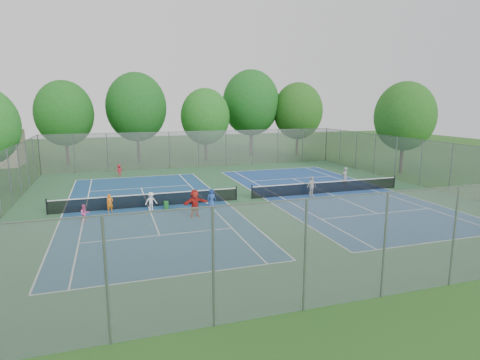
% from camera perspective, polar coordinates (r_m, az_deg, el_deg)
% --- Properties ---
extents(ground, '(120.00, 120.00, 0.00)m').
position_cam_1_polar(ground, '(29.91, 0.59, -2.79)').
color(ground, '#225019').
rests_on(ground, ground).
extents(court_pad, '(32.00, 32.00, 0.01)m').
position_cam_1_polar(court_pad, '(29.90, 0.59, -2.78)').
color(court_pad, '#2A5A36').
rests_on(court_pad, ground).
extents(court_left, '(10.97, 23.77, 0.01)m').
position_cam_1_polar(court_left, '(28.52, -12.89, -3.73)').
color(court_left, navy).
rests_on(court_left, court_pad).
extents(court_right, '(10.97, 23.77, 0.01)m').
position_cam_1_polar(court_right, '(32.75, 12.29, -1.80)').
color(court_right, navy).
rests_on(court_right, court_pad).
extents(net_left, '(12.87, 0.10, 0.91)m').
position_cam_1_polar(net_left, '(28.42, -12.93, -2.87)').
color(net_left, black).
rests_on(net_left, ground).
extents(net_right, '(12.87, 0.10, 0.91)m').
position_cam_1_polar(net_right, '(32.66, 12.32, -1.05)').
color(net_right, black).
rests_on(net_right, ground).
extents(fence_north, '(32.00, 0.10, 4.00)m').
position_cam_1_polar(fence_north, '(44.80, -5.95, 4.37)').
color(fence_north, gray).
rests_on(fence_north, ground).
extents(fence_south, '(32.00, 0.10, 4.00)m').
position_cam_1_polar(fence_south, '(15.65, 19.83, -8.82)').
color(fence_south, gray).
rests_on(fence_south, ground).
extents(fence_east, '(0.10, 32.00, 4.00)m').
position_cam_1_polar(fence_east, '(37.71, 24.34, 2.20)').
color(fence_east, gray).
rests_on(fence_east, ground).
extents(tree_nw, '(6.40, 6.40, 9.58)m').
position_cam_1_polar(tree_nw, '(49.77, -23.72, 8.66)').
color(tree_nw, '#443326').
rests_on(tree_nw, ground).
extents(tree_nl, '(7.20, 7.20, 10.69)m').
position_cam_1_polar(tree_nl, '(50.64, -14.51, 9.99)').
color(tree_nl, '#443326').
rests_on(tree_nl, ground).
extents(tree_nc, '(6.00, 6.00, 8.85)m').
position_cam_1_polar(tree_nc, '(49.85, -4.97, 8.96)').
color(tree_nc, '#443326').
rests_on(tree_nc, ground).
extents(tree_nr, '(7.60, 7.60, 11.42)m').
position_cam_1_polar(tree_nr, '(54.67, 1.56, 10.91)').
color(tree_nr, '#443326').
rests_on(tree_nr, ground).
extents(tree_ne, '(6.60, 6.60, 9.77)m').
position_cam_1_polar(tree_ne, '(55.16, 8.23, 9.68)').
color(tree_ne, '#443326').
rests_on(tree_ne, ground).
extents(tree_side_e, '(6.00, 6.00, 9.20)m').
position_cam_1_polar(tree_side_e, '(43.87, 22.39, 8.37)').
color(tree_side_e, '#443326').
rests_on(tree_side_e, ground).
extents(ball_crate, '(0.41, 0.41, 0.31)m').
position_cam_1_polar(ball_crate, '(29.28, -12.38, -3.05)').
color(ball_crate, blue).
rests_on(ball_crate, ground).
extents(ball_hopper, '(0.29, 0.29, 0.54)m').
position_cam_1_polar(ball_hopper, '(27.62, -10.46, -3.56)').
color(ball_hopper, '#23812B').
rests_on(ball_hopper, ground).
extents(student_a, '(0.53, 0.44, 1.23)m').
position_cam_1_polar(student_a, '(27.68, -18.02, -3.17)').
color(student_a, orange).
rests_on(student_a, ground).
extents(student_b, '(0.65, 0.57, 1.12)m').
position_cam_1_polar(student_b, '(25.88, -21.23, -4.47)').
color(student_b, '#E25798').
rests_on(student_b, ground).
extents(student_c, '(0.86, 0.57, 1.24)m').
position_cam_1_polar(student_c, '(27.51, -12.53, -2.96)').
color(student_c, white).
rests_on(student_c, ground).
extents(student_d, '(0.68, 0.29, 1.15)m').
position_cam_1_polar(student_d, '(25.97, -6.63, -3.70)').
color(student_d, black).
rests_on(student_d, ground).
extents(student_e, '(0.76, 0.60, 1.35)m').
position_cam_1_polar(student_e, '(27.55, -4.09, -2.58)').
color(student_e, '#284B93').
rests_on(student_e, ground).
extents(student_f, '(1.73, 0.85, 1.79)m').
position_cam_1_polar(student_f, '(25.31, -6.44, -3.34)').
color(student_f, red).
rests_on(student_f, ground).
extents(child_far_baseline, '(0.85, 0.65, 1.16)m').
position_cam_1_polar(child_far_baseline, '(40.89, -16.79, 1.31)').
color(child_far_baseline, '#B11927').
rests_on(child_far_baseline, ground).
extents(instructor, '(0.73, 0.62, 1.70)m').
position_cam_1_polar(instructor, '(35.36, 14.66, 0.41)').
color(instructor, gray).
rests_on(instructor, ground).
extents(teen_court_b, '(1.00, 0.67, 1.57)m').
position_cam_1_polar(teen_court_b, '(31.19, 10.14, -0.91)').
color(teen_court_b, silver).
rests_on(teen_court_b, ground).
extents(tennis_ball_0, '(0.07, 0.07, 0.07)m').
position_cam_1_polar(tennis_ball_0, '(24.23, -12.62, -6.30)').
color(tennis_ball_0, '#D3E234').
rests_on(tennis_ball_0, ground).
extents(tennis_ball_1, '(0.07, 0.07, 0.07)m').
position_cam_1_polar(tennis_ball_1, '(26.71, -13.19, -4.71)').
color(tennis_ball_1, yellow).
rests_on(tennis_ball_1, ground).
extents(tennis_ball_2, '(0.07, 0.07, 0.07)m').
position_cam_1_polar(tennis_ball_2, '(22.31, -18.88, -8.16)').
color(tennis_ball_2, yellow).
rests_on(tennis_ball_2, ground).
extents(tennis_ball_3, '(0.07, 0.07, 0.07)m').
position_cam_1_polar(tennis_ball_3, '(24.64, -16.14, -6.18)').
color(tennis_ball_3, '#CDEC36').
rests_on(tennis_ball_3, ground).
extents(tennis_ball_4, '(0.07, 0.07, 0.07)m').
position_cam_1_polar(tennis_ball_4, '(23.22, -5.67, -6.85)').
color(tennis_ball_4, gold).
rests_on(tennis_ball_4, ground).
extents(tennis_ball_5, '(0.07, 0.07, 0.07)m').
position_cam_1_polar(tennis_ball_5, '(24.62, -16.71, -6.23)').
color(tennis_ball_5, '#CAF037').
rests_on(tennis_ball_5, ground).
extents(tennis_ball_6, '(0.07, 0.07, 0.07)m').
position_cam_1_polar(tennis_ball_6, '(25.30, -8.86, -5.42)').
color(tennis_ball_6, '#CED932').
rests_on(tennis_ball_6, ground).
extents(tennis_ball_7, '(0.07, 0.07, 0.07)m').
position_cam_1_polar(tennis_ball_7, '(25.20, -6.69, -5.43)').
color(tennis_ball_7, '#C8ED37').
rests_on(tennis_ball_7, ground).
extents(tennis_ball_8, '(0.07, 0.07, 0.07)m').
position_cam_1_polar(tennis_ball_8, '(26.37, -14.06, -4.95)').
color(tennis_ball_8, '#B8C92E').
rests_on(tennis_ball_8, ground).
extents(tennis_ball_9, '(0.07, 0.07, 0.07)m').
position_cam_1_polar(tennis_ball_9, '(25.41, -18.12, -5.78)').
color(tennis_ball_9, '#BED732').
rests_on(tennis_ball_9, ground).
extents(tennis_ball_10, '(0.07, 0.07, 0.07)m').
position_cam_1_polar(tennis_ball_10, '(22.53, -13.04, -7.65)').
color(tennis_ball_10, gold).
rests_on(tennis_ball_10, ground).
extents(tennis_ball_11, '(0.07, 0.07, 0.07)m').
position_cam_1_polar(tennis_ball_11, '(25.37, -20.35, -5.95)').
color(tennis_ball_11, '#B5DB33').
rests_on(tennis_ball_11, ground).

